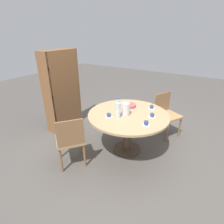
# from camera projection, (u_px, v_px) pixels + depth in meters

# --- Properties ---
(ground_plane) EXTENTS (14.00, 14.00, 0.00)m
(ground_plane) POSITION_uv_depth(u_px,v_px,m) (127.00, 149.00, 3.26)
(ground_plane) COLOR #56514C
(dining_table) EXTENTS (1.37, 1.37, 0.73)m
(dining_table) POSITION_uv_depth(u_px,v_px,m) (128.00, 121.00, 3.01)
(dining_table) COLOR #473828
(dining_table) RESTS_ON ground_plane
(chair_a) EXTENTS (0.59, 0.59, 0.87)m
(chair_a) POSITION_uv_depth(u_px,v_px,m) (70.00, 139.00, 2.70)
(chair_a) COLOR olive
(chair_a) RESTS_ON ground_plane
(chair_b) EXTENTS (0.57, 0.57, 0.87)m
(chair_b) POSITION_uv_depth(u_px,v_px,m) (166.00, 113.00, 3.56)
(chair_b) COLOR olive
(chair_b) RESTS_ON ground_plane
(bookshelf) EXTENTS (0.80, 0.28, 1.68)m
(bookshelf) POSITION_uv_depth(u_px,v_px,m) (63.00, 92.00, 3.73)
(bookshelf) COLOR brown
(bookshelf) RESTS_ON ground_plane
(coffee_pot) EXTENTS (0.13, 0.13, 0.25)m
(coffee_pot) POSITION_uv_depth(u_px,v_px,m) (126.00, 108.00, 2.87)
(coffee_pot) COLOR silver
(coffee_pot) RESTS_ON dining_table
(water_bottle) EXTENTS (0.08, 0.08, 0.33)m
(water_bottle) POSITION_uv_depth(u_px,v_px,m) (118.00, 109.00, 2.78)
(water_bottle) COLOR silver
(water_bottle) RESTS_ON dining_table
(cake_main) EXTENTS (0.27, 0.27, 0.06)m
(cake_main) POSITION_uv_depth(u_px,v_px,m) (129.00, 106.00, 3.18)
(cake_main) COLOR silver
(cake_main) RESTS_ON dining_table
(cup_a) EXTENTS (0.12, 0.12, 0.07)m
(cup_a) POSITION_uv_depth(u_px,v_px,m) (109.00, 116.00, 2.82)
(cup_a) COLOR white
(cup_a) RESTS_ON dining_table
(cup_b) EXTENTS (0.12, 0.12, 0.07)m
(cup_b) POSITION_uv_depth(u_px,v_px,m) (152.00, 107.00, 3.13)
(cup_b) COLOR white
(cup_b) RESTS_ON dining_table
(cup_c) EXTENTS (0.12, 0.12, 0.07)m
(cup_c) POSITION_uv_depth(u_px,v_px,m) (152.00, 116.00, 2.82)
(cup_c) COLOR white
(cup_c) RESTS_ON dining_table
(cup_d) EXTENTS (0.12, 0.12, 0.07)m
(cup_d) POSITION_uv_depth(u_px,v_px,m) (146.00, 124.00, 2.58)
(cup_d) COLOR white
(cup_d) RESTS_ON dining_table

